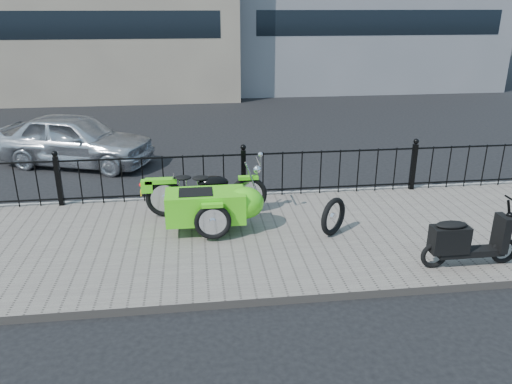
{
  "coord_description": "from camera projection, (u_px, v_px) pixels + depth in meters",
  "views": [
    {
      "loc": [
        -0.93,
        -7.95,
        3.73
      ],
      "look_at": [
        0.07,
        -0.1,
        0.74
      ],
      "focal_mm": 35.0,
      "sensor_mm": 36.0,
      "label": 1
    }
  ],
  "objects": [
    {
      "name": "sedan_car",
      "position": [
        76.0,
        140.0,
        12.11
      ],
      "size": [
        4.04,
        2.68,
        1.28
      ],
      "primitive_type": "imported",
      "rotation": [
        0.0,
        0.0,
        1.23
      ],
      "color": "silver",
      "rests_on": "ground"
    },
    {
      "name": "ground",
      "position": [
        251.0,
        229.0,
        8.8
      ],
      "size": [
        120.0,
        120.0,
        0.0
      ],
      "primitive_type": "plane",
      "color": "black",
      "rests_on": "ground"
    },
    {
      "name": "sidewalk",
      "position": [
        255.0,
        238.0,
        8.32
      ],
      "size": [
        30.0,
        3.8,
        0.12
      ],
      "primitive_type": "cube",
      "color": "#6F665D",
      "rests_on": "ground"
    },
    {
      "name": "motorcycle_sidecar",
      "position": [
        216.0,
        202.0,
        8.41
      ],
      "size": [
        2.28,
        1.48,
        0.98
      ],
      "color": "black",
      "rests_on": "sidewalk"
    },
    {
      "name": "spare_tire",
      "position": [
        333.0,
        216.0,
        8.22
      ],
      "size": [
        0.55,
        0.5,
        0.65
      ],
      "primitive_type": "torus",
      "rotation": [
        1.57,
        0.0,
        0.73
      ],
      "color": "black",
      "rests_on": "sidewalk"
    },
    {
      "name": "iron_fence",
      "position": [
        243.0,
        174.0,
        9.8
      ],
      "size": [
        14.11,
        0.11,
        1.08
      ],
      "color": "black",
      "rests_on": "sidewalk"
    },
    {
      "name": "curb",
      "position": [
        243.0,
        197.0,
        10.12
      ],
      "size": [
        30.0,
        0.1,
        0.12
      ],
      "primitive_type": "cube",
      "color": "gray",
      "rests_on": "ground"
    },
    {
      "name": "scooter",
      "position": [
        465.0,
        241.0,
        7.2
      ],
      "size": [
        1.49,
        0.43,
        1.01
      ],
      "color": "black",
      "rests_on": "sidewalk"
    }
  ]
}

